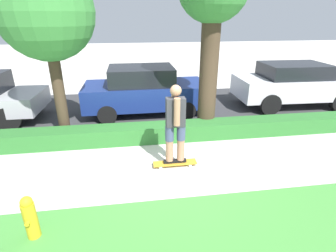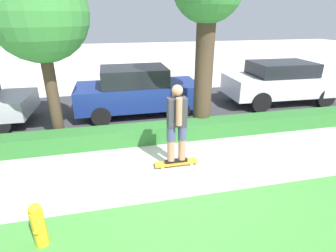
{
  "view_description": "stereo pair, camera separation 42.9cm",
  "coord_description": "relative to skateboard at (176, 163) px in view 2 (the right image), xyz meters",
  "views": [
    {
      "loc": [
        -0.75,
        -4.98,
        3.22
      ],
      "look_at": [
        0.07,
        0.6,
        0.83
      ],
      "focal_mm": 28.0,
      "sensor_mm": 36.0,
      "label": 1
    },
    {
      "loc": [
        -1.17,
        -4.9,
        3.22
      ],
      "look_at": [
        0.07,
        0.6,
        0.83
      ],
      "focal_mm": 28.0,
      "sensor_mm": 36.0,
      "label": 2
    }
  ],
  "objects": [
    {
      "name": "ground_plane",
      "position": [
        -0.17,
        -0.18,
        -0.07
      ],
      "size": [
        60.0,
        60.0,
        0.0
      ],
      "primitive_type": "plane",
      "color": "beige"
    },
    {
      "name": "parked_car_middle",
      "position": [
        -0.44,
        3.71,
        0.76
      ],
      "size": [
        4.16,
        1.88,
        1.63
      ],
      "rotation": [
        0.0,
        0.0,
        0.0
      ],
      "color": "navy",
      "rests_on": "ground_plane"
    },
    {
      "name": "skater_person",
      "position": [
        -0.0,
        0.0,
        0.99
      ],
      "size": [
        0.52,
        0.47,
        1.82
      ],
      "color": "black",
      "rests_on": "skateboard"
    },
    {
      "name": "street_asphalt",
      "position": [
        -0.17,
        4.02,
        -0.07
      ],
      "size": [
        18.34,
        5.0,
        0.01
      ],
      "color": "#38383A",
      "rests_on": "ground_plane"
    },
    {
      "name": "fire_hydrant",
      "position": [
        -2.55,
        -1.75,
        0.31
      ],
      "size": [
        0.2,
        0.32,
        0.76
      ],
      "color": "gold",
      "rests_on": "ground_plane"
    },
    {
      "name": "hedge_row",
      "position": [
        -0.17,
        1.42,
        0.16
      ],
      "size": [
        18.34,
        0.6,
        0.46
      ],
      "color": "#2D702D",
      "rests_on": "ground_plane"
    },
    {
      "name": "skateboard",
      "position": [
        0.0,
        0.0,
        0.0
      ],
      "size": [
        1.0,
        0.24,
        0.09
      ],
      "color": "gold",
      "rests_on": "ground_plane"
    },
    {
      "name": "parked_car_rear",
      "position": [
        5.17,
        3.73,
        0.78
      ],
      "size": [
        4.4,
        1.94,
        1.61
      ],
      "rotation": [
        0.0,
        0.0,
        -0.03
      ],
      "color": "silver",
      "rests_on": "ground_plane"
    },
    {
      "name": "tree_near",
      "position": [
        -2.82,
        2.01,
        3.19
      ],
      "size": [
        2.33,
        2.33,
        4.46
      ],
      "color": "#423323",
      "rests_on": "ground_plane"
    }
  ]
}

